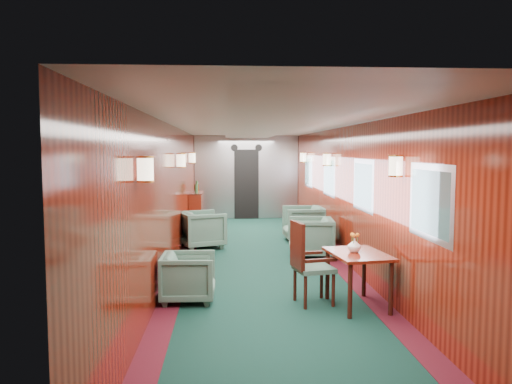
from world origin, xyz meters
The scene contains 12 objects.
room centered at (0.00, 0.00, 1.63)m, with size 12.00×12.10×2.40m.
bulkhead centered at (0.00, 5.91, 1.18)m, with size 2.98×0.17×2.39m.
windows_right centered at (1.49, 0.25, 1.45)m, with size 0.02×8.60×0.80m.
wall_sconces centered at (0.00, 0.57, 1.79)m, with size 2.97×7.97×0.25m.
dining_table centered at (1.06, -2.37, 0.58)m, with size 0.77×1.01×0.70m.
side_chair centered at (0.43, -2.22, 0.58)m, with size 0.57×0.59×1.08m.
credenza centered at (-1.34, 3.91, 0.48)m, with size 0.33×1.05×1.22m.
flower_vase centered at (1.02, -2.33, 0.78)m, with size 0.17×0.17×0.17m, color white.
armchair_left_near centered at (-1.10, -1.99, 0.32)m, with size 0.68×0.70×0.64m, color #1B3F35.
armchair_left_far centered at (-1.09, 1.61, 0.38)m, with size 0.80×0.83×0.75m, color #1B3F35.
armchair_right_near centered at (0.97, 0.60, 0.37)m, with size 0.79×0.81×0.74m, color #1B3F35.
armchair_right_far centered at (1.09, 2.21, 0.39)m, with size 0.82×0.85×0.77m, color #1B3F35.
Camera 1 is at (-0.61, -8.48, 1.99)m, focal length 35.00 mm.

